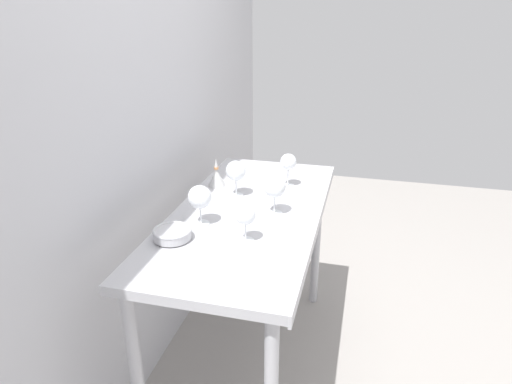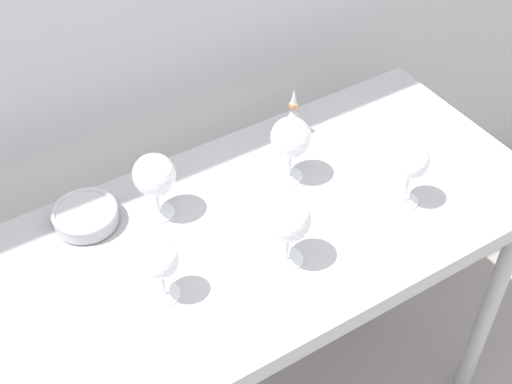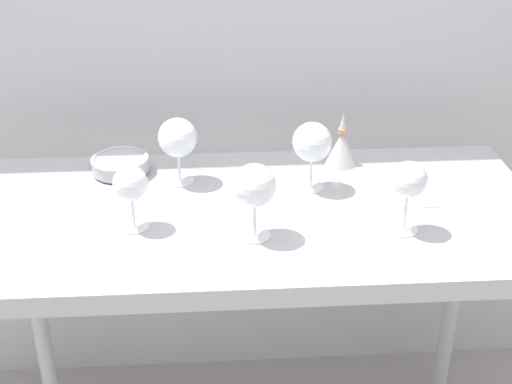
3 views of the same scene
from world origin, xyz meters
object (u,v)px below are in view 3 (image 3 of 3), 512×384
tasting_bowl (120,164)px  decanter_funnel (341,148)px  tasting_sheet_upper (416,185)px  wine_glass_near_center (254,187)px  wine_glass_far_left (178,139)px  wine_glass_near_left (131,186)px  wine_glass_far_right (312,143)px  wine_glass_near_right (409,182)px

tasting_bowl → decanter_funnel: bearing=1.7°
tasting_sheet_upper → decanter_funnel: decanter_funnel is taller
wine_glass_near_center → wine_glass_far_left: size_ratio=1.03×
wine_glass_near_left → wine_glass_far_right: size_ratio=0.87×
wine_glass_near_left → tasting_bowl: 0.30m
wine_glass_near_center → wine_glass_far_left: (-0.18, 0.28, -0.01)m
wine_glass_near_right → tasting_bowl: (-0.68, 0.34, -0.10)m
wine_glass_near_right → tasting_sheet_upper: size_ratio=0.77×
wine_glass_far_left → decanter_funnel: bearing=10.1°
wine_glass_far_right → wine_glass_near_left: bearing=-158.8°
wine_glass_near_right → tasting_bowl: bearing=153.5°
wine_glass_near_right → wine_glass_far_left: (-0.52, 0.28, -0.01)m
wine_glass_near_center → tasting_sheet_upper: wine_glass_near_center is taller
wine_glass_near_center → tasting_bowl: (-0.33, 0.34, -0.10)m
wine_glass_near_center → tasting_sheet_upper: 0.50m
wine_glass_near_left → wine_glass_near_right: size_ratio=0.89×
wine_glass_near_right → wine_glass_near_center: bearing=-179.4°
wine_glass_far_right → decanter_funnel: bearing=53.2°
wine_glass_far_left → tasting_sheet_upper: bearing=-6.1°
wine_glass_near_left → tasting_sheet_upper: wine_glass_near_left is taller
wine_glass_near_right → tasting_sheet_upper: bearing=68.0°
wine_glass_near_right → tasting_sheet_upper: wine_glass_near_right is taller
wine_glass_near_right → decanter_funnel: 0.37m
wine_glass_far_left → tasting_sheet_upper: size_ratio=0.77×
wine_glass_near_left → wine_glass_far_left: bearing=66.3°
wine_glass_near_center → tasting_bowl: size_ratio=1.17×
wine_glass_near_center → tasting_sheet_upper: size_ratio=0.79×
wine_glass_near_left → tasting_sheet_upper: size_ratio=0.69×
wine_glass_near_left → wine_glass_near_right: (0.62, -0.05, 0.02)m
wine_glass_near_right → wine_glass_far_right: bearing=130.1°
wine_glass_near_center → decanter_funnel: (0.26, 0.36, -0.08)m
wine_glass_near_right → decanter_funnel: wine_glass_near_right is taller
wine_glass_far_right → decanter_funnel: wine_glass_far_right is taller
wine_glass_far_right → wine_glass_far_left: size_ratio=1.02×
tasting_bowl → decanter_funnel: (0.59, 0.02, 0.02)m
wine_glass_far_right → tasting_sheet_upper: wine_glass_far_right is taller
tasting_bowl → decanter_funnel: 0.59m
wine_glass_far_right → wine_glass_far_left: bearing=170.2°
wine_glass_far_left → wine_glass_near_left: bearing=-113.7°
wine_glass_near_right → wine_glass_far_left: wine_glass_far_left is taller
wine_glass_far_left → tasting_sheet_upper: (0.61, -0.06, -0.12)m
wine_glass_far_right → tasting_bowl: size_ratio=1.16×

